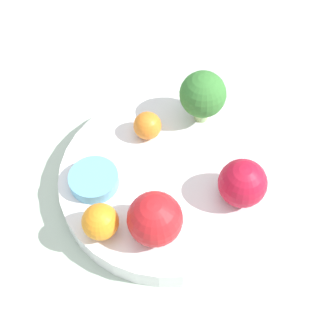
# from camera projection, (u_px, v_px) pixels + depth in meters

# --- Properties ---
(ground_plane) EXTENTS (6.00, 6.00, 0.00)m
(ground_plane) POSITION_uv_depth(u_px,v_px,m) (168.00, 194.00, 0.59)
(ground_plane) COLOR gray
(table_surface) EXTENTS (1.20, 1.20, 0.02)m
(table_surface) POSITION_uv_depth(u_px,v_px,m) (168.00, 190.00, 0.58)
(table_surface) COLOR #B2C6B2
(table_surface) RESTS_ON ground_plane
(bowl) EXTENTS (0.26, 0.26, 0.03)m
(bowl) POSITION_uv_depth(u_px,v_px,m) (168.00, 179.00, 0.56)
(bowl) COLOR white
(bowl) RESTS_ON table_surface
(broccoli) EXTENTS (0.06, 0.06, 0.07)m
(broccoli) POSITION_uv_depth(u_px,v_px,m) (203.00, 95.00, 0.56)
(broccoli) COLOR #99C17A
(broccoli) RESTS_ON bowl
(apple_red) EXTENTS (0.06, 0.06, 0.06)m
(apple_red) POSITION_uv_depth(u_px,v_px,m) (155.00, 219.00, 0.48)
(apple_red) COLOR red
(apple_red) RESTS_ON bowl
(apple_green) EXTENTS (0.05, 0.05, 0.05)m
(apple_green) POSITION_uv_depth(u_px,v_px,m) (243.00, 183.00, 0.51)
(apple_green) COLOR #B7142D
(apple_green) RESTS_ON bowl
(orange_front) EXTENTS (0.04, 0.04, 0.04)m
(orange_front) POSITION_uv_depth(u_px,v_px,m) (100.00, 222.00, 0.49)
(orange_front) COLOR orange
(orange_front) RESTS_ON bowl
(orange_back) EXTENTS (0.03, 0.03, 0.03)m
(orange_back) POSITION_uv_depth(u_px,v_px,m) (147.00, 126.00, 0.57)
(orange_back) COLOR orange
(orange_back) RESTS_ON bowl
(small_cup) EXTENTS (0.06, 0.06, 0.02)m
(small_cup) POSITION_uv_depth(u_px,v_px,m) (94.00, 180.00, 0.53)
(small_cup) COLOR #66B2DB
(small_cup) RESTS_ON bowl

